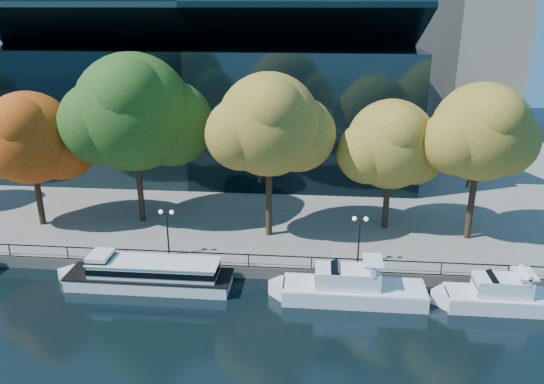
# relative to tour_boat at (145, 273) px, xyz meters

# --- Properties ---
(ground) EXTENTS (160.00, 160.00, 0.00)m
(ground) POSITION_rel_tour_boat_xyz_m (2.77, -1.03, -1.12)
(ground) COLOR black
(ground) RESTS_ON ground
(promenade) EXTENTS (90.00, 67.08, 1.00)m
(promenade) POSITION_rel_tour_boat_xyz_m (2.77, 35.35, -0.62)
(promenade) COLOR slate
(promenade) RESTS_ON ground
(railing) EXTENTS (88.20, 0.08, 0.99)m
(railing) POSITION_rel_tour_boat_xyz_m (2.77, 2.22, 0.82)
(railing) COLOR black
(railing) RESTS_ON promenade
(convention_building) EXTENTS (50.00, 24.57, 21.43)m
(convention_building) POSITION_rel_tour_boat_xyz_m (-1.23, 30.76, 7.38)
(convention_building) COLOR black
(convention_building) RESTS_ON ground
(tour_boat) EXTENTS (13.92, 3.11, 2.64)m
(tour_boat) POSITION_rel_tour_boat_xyz_m (0.00, 0.00, 0.00)
(tour_boat) COLOR white
(tour_boat) RESTS_ON ground
(cruiser_near) EXTENTS (11.58, 2.98, 3.35)m
(cruiser_near) POSITION_rel_tour_boat_xyz_m (15.50, -0.59, -0.08)
(cruiser_near) COLOR white
(cruiser_near) RESTS_ON ground
(cruiser_far) EXTENTS (9.52, 2.64, 3.11)m
(cruiser_far) POSITION_rel_tour_boat_xyz_m (26.39, -0.66, -0.14)
(cruiser_far) COLOR white
(cruiser_far) RESTS_ON ground
(tree_1) EXTENTS (10.40, 8.53, 12.51)m
(tree_1) POSITION_rel_tour_boat_xyz_m (-12.64, 8.76, 8.05)
(tree_1) COLOR black
(tree_1) RESTS_ON promenade
(tree_2) EXTENTS (13.28, 10.89, 15.81)m
(tree_2) POSITION_rel_tour_boat_xyz_m (-3.42, 10.45, 10.15)
(tree_2) COLOR black
(tree_2) RESTS_ON promenade
(tree_3) EXTENTS (10.97, 8.99, 14.50)m
(tree_3) POSITION_rel_tour_boat_xyz_m (8.98, 8.30, 9.80)
(tree_3) COLOR black
(tree_3) RESTS_ON promenade
(tree_4) EXTENTS (9.95, 8.16, 11.96)m
(tree_4) POSITION_rel_tour_boat_xyz_m (19.55, 10.93, 7.68)
(tree_4) COLOR black
(tree_4) RESTS_ON promenade
(tree_5) EXTENTS (10.28, 8.43, 13.76)m
(tree_5) POSITION_rel_tour_boat_xyz_m (26.63, 9.25, 9.35)
(tree_5) COLOR black
(tree_5) RESTS_ON promenade
(lamp_1) EXTENTS (1.26, 0.36, 4.03)m
(lamp_1) POSITION_rel_tour_boat_xyz_m (0.93, 3.47, 2.86)
(lamp_1) COLOR black
(lamp_1) RESTS_ON promenade
(lamp_2) EXTENTS (1.26, 0.36, 4.03)m
(lamp_2) POSITION_rel_tour_boat_xyz_m (16.46, 3.47, 2.86)
(lamp_2) COLOR black
(lamp_2) RESTS_ON promenade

